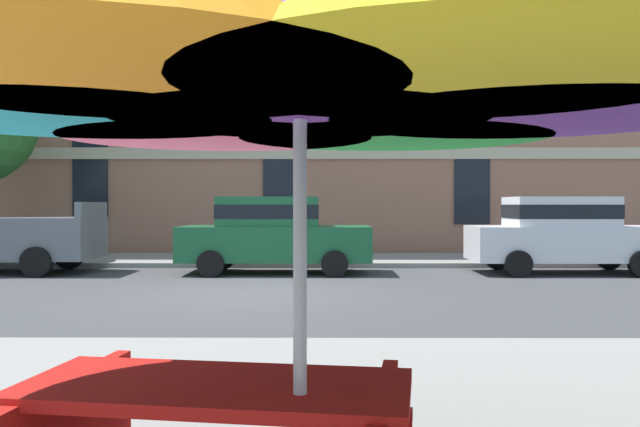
% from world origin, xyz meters
% --- Properties ---
extents(ground_plane, '(120.00, 120.00, 0.00)m').
position_xyz_m(ground_plane, '(0.00, 0.00, 0.00)').
color(ground_plane, '#424244').
extents(sidewalk_far, '(56.00, 3.60, 0.12)m').
position_xyz_m(sidewalk_far, '(0.00, 6.80, 0.06)').
color(sidewalk_far, gray).
rests_on(sidewalk_far, ground).
extents(apartment_building, '(41.64, 12.08, 19.20)m').
position_xyz_m(apartment_building, '(0.00, 14.99, 9.60)').
color(apartment_building, '#A87056').
rests_on(apartment_building, ground).
extents(sedan_green, '(4.40, 1.98, 1.78)m').
position_xyz_m(sedan_green, '(0.16, 3.70, 0.95)').
color(sedan_green, '#195933').
rests_on(sedan_green, ground).
extents(sedan_white, '(4.40, 1.98, 1.78)m').
position_xyz_m(sedan_white, '(6.92, 3.70, 0.95)').
color(sedan_white, silver).
rests_on(sedan_white, ground).
extents(patio_umbrella, '(3.71, 3.44, 2.53)m').
position_xyz_m(patio_umbrella, '(1.24, -9.00, 2.22)').
color(patio_umbrella, silver).
rests_on(patio_umbrella, ground).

